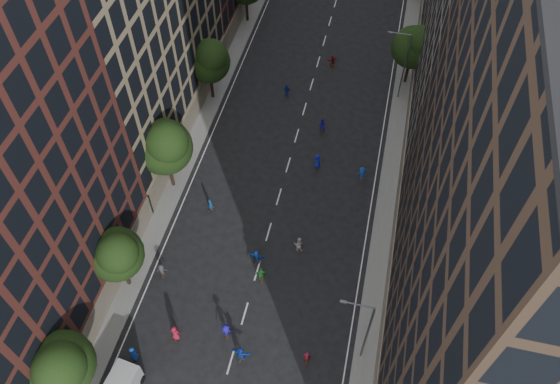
# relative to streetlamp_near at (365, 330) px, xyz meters

# --- Properties ---
(ground) EXTENTS (240.00, 240.00, 0.00)m
(ground) POSITION_rel_streetlamp_near_xyz_m (-10.37, 28.00, -5.17)
(ground) COLOR black
(ground) RESTS_ON ground
(sidewalk_left) EXTENTS (4.00, 105.00, 0.15)m
(sidewalk_left) POSITION_rel_streetlamp_near_xyz_m (-22.37, 35.50, -5.09)
(sidewalk_left) COLOR slate
(sidewalk_left) RESTS_ON ground
(sidewalk_right) EXTENTS (4.00, 105.00, 0.15)m
(sidewalk_right) POSITION_rel_streetlamp_near_xyz_m (1.63, 35.50, -5.09)
(sidewalk_right) COLOR slate
(sidewalk_right) RESTS_ON ground
(bldg_right_a) EXTENTS (14.00, 30.00, 36.00)m
(bldg_right_a) POSITION_rel_streetlamp_near_xyz_m (8.63, 3.00, 12.83)
(bldg_right_a) COLOR #423023
(bldg_right_a) RESTS_ON ground
(tree_left_0) EXTENTS (5.20, 5.20, 8.83)m
(tree_left_0) POSITION_rel_streetlamp_near_xyz_m (-21.38, -8.15, 0.79)
(tree_left_0) COLOR black
(tree_left_0) RESTS_ON ground
(tree_left_1) EXTENTS (4.80, 4.80, 8.21)m
(tree_left_1) POSITION_rel_streetlamp_near_xyz_m (-21.39, 1.86, 0.38)
(tree_left_1) COLOR black
(tree_left_1) RESTS_ON ground
(tree_left_2) EXTENTS (5.60, 5.60, 9.45)m
(tree_left_2) POSITION_rel_streetlamp_near_xyz_m (-21.36, 13.83, 1.19)
(tree_left_2) COLOR black
(tree_left_2) RESTS_ON ground
(tree_left_3) EXTENTS (5.00, 5.00, 8.58)m
(tree_left_3) POSITION_rel_streetlamp_near_xyz_m (-21.38, 27.85, 0.65)
(tree_left_3) COLOR black
(tree_left_3) RESTS_ON ground
(tree_right_a) EXTENTS (5.00, 5.00, 8.39)m
(tree_right_a) POSITION_rel_streetlamp_near_xyz_m (1.02, 35.85, 0.46)
(tree_right_a) COLOR black
(tree_right_a) RESTS_ON ground
(streetlamp_near) EXTENTS (2.64, 0.22, 9.06)m
(streetlamp_near) POSITION_rel_streetlamp_near_xyz_m (0.00, 0.00, 0.00)
(streetlamp_near) COLOR #595B60
(streetlamp_near) RESTS_ON ground
(streetlamp_far) EXTENTS (2.64, 0.22, 9.06)m
(streetlamp_far) POSITION_rel_streetlamp_near_xyz_m (0.00, 33.00, 0.00)
(streetlamp_far) COLOR #595B60
(streetlamp_far) RESTS_ON ground
(skater_0) EXTENTS (1.06, 0.88, 1.85)m
(skater_0) POSITION_rel_streetlamp_near_xyz_m (-18.30, -4.49, -4.24)
(skater_0) COLOR #1646B4
(skater_0) RESTS_ON ground
(skater_3) EXTENTS (1.22, 0.90, 1.69)m
(skater_3) POSITION_rel_streetlamp_near_xyz_m (-11.33, -0.78, -4.32)
(skater_3) COLOR #1D16B5
(skater_3) RESTS_ON ground
(skater_5) EXTENTS (1.73, 0.63, 1.84)m
(skater_5) POSITION_rel_streetlamp_near_xyz_m (-9.58, -2.49, -4.25)
(skater_5) COLOR #173FBB
(skater_5) RESTS_ON ground
(skater_6) EXTENTS (0.93, 0.61, 1.88)m
(skater_6) POSITION_rel_streetlamp_near_xyz_m (-15.52, -1.99, -4.23)
(skater_6) COLOR maroon
(skater_6) RESTS_ON ground
(skater_7) EXTENTS (0.62, 0.45, 1.58)m
(skater_7) POSITION_rel_streetlamp_near_xyz_m (-4.15, -1.45, -4.38)
(skater_7) COLOR maroon
(skater_7) RESTS_ON ground
(skater_8) EXTENTS (0.95, 0.75, 1.92)m
(skater_8) POSITION_rel_streetlamp_near_xyz_m (-7.05, 9.10, -4.21)
(skater_8) COLOR silver
(skater_8) RESTS_ON ground
(skater_9) EXTENTS (1.09, 0.81, 1.50)m
(skater_9) POSITION_rel_streetlamp_near_xyz_m (-18.87, 3.63, -4.42)
(skater_9) COLOR #3C3C40
(skater_9) RESTS_ON ground
(skater_10) EXTENTS (1.24, 0.85, 1.95)m
(skater_10) POSITION_rel_streetlamp_near_xyz_m (-9.75, 5.15, -4.19)
(skater_10) COLOR #206C24
(skater_10) RESTS_ON ground
(skater_11) EXTENTS (1.65, 0.67, 1.73)m
(skater_11) POSITION_rel_streetlamp_near_xyz_m (-10.66, 6.94, -4.30)
(skater_11) COLOR #1648B6
(skater_11) RESTS_ON ground
(skater_12) EXTENTS (1.03, 0.82, 1.83)m
(skater_12) POSITION_rel_streetlamp_near_xyz_m (-7.26, 19.92, -4.25)
(skater_12) COLOR #1722BB
(skater_12) RESTS_ON ground
(skater_13) EXTENTS (0.67, 0.57, 1.56)m
(skater_13) POSITION_rel_streetlamp_near_xyz_m (-16.75, 11.84, -4.39)
(skater_13) COLOR #114491
(skater_13) RESTS_ON ground
(skater_14) EXTENTS (0.85, 0.66, 1.74)m
(skater_14) POSITION_rel_streetlamp_near_xyz_m (-7.76, 25.40, -4.30)
(skater_14) COLOR #1914A6
(skater_14) RESTS_ON ground
(skater_15) EXTENTS (1.12, 0.67, 1.70)m
(skater_15) POSITION_rel_streetlamp_near_xyz_m (-2.36, 19.31, -4.32)
(skater_15) COLOR #1548B2
(skater_15) RESTS_ON ground
(skater_16) EXTENTS (1.06, 0.54, 1.74)m
(skater_16) POSITION_rel_streetlamp_near_xyz_m (-12.88, 30.18, -4.30)
(skater_16) COLOR navy
(skater_16) RESTS_ON ground
(skater_17) EXTENTS (1.49, 0.96, 1.53)m
(skater_17) POSITION_rel_streetlamp_near_xyz_m (-8.47, 37.10, -4.40)
(skater_17) COLOR maroon
(skater_17) RESTS_ON ground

